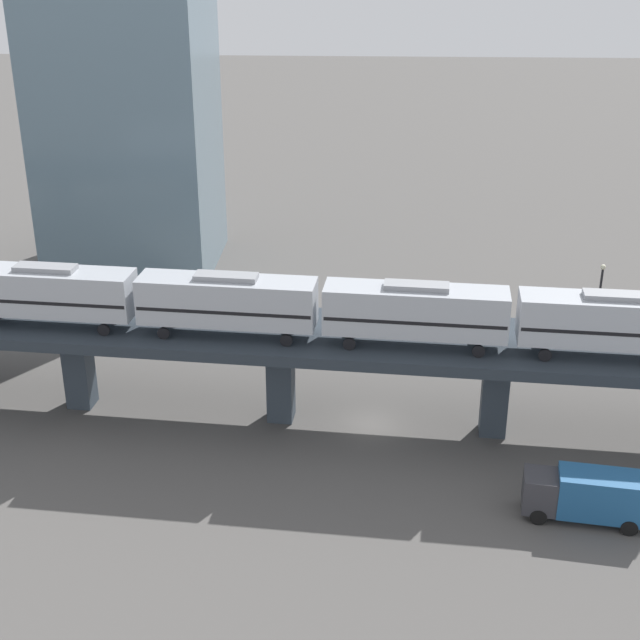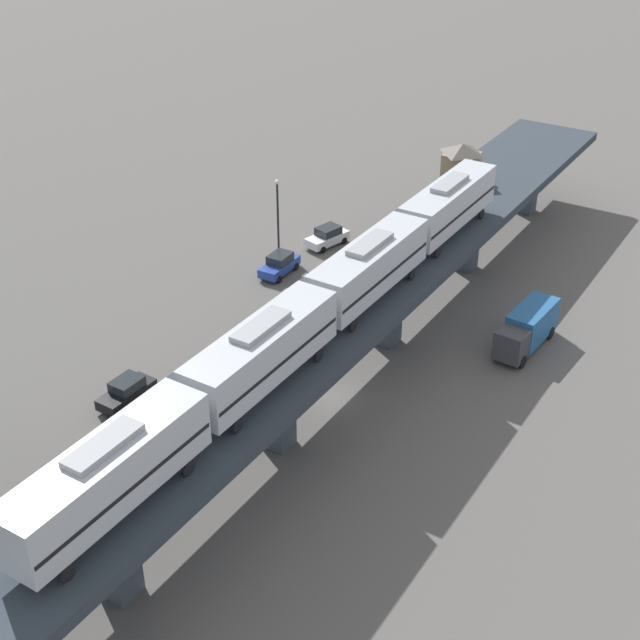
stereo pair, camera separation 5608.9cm
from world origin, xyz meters
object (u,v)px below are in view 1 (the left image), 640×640
Objects in this scene: street_car_blue at (548,342)px; street_lamp at (599,296)px; street_car_black at (284,337)px; office_tower at (127,90)px; street_car_white at (639,350)px; delivery_truck at (587,495)px; subway_train at (320,306)px.

street_lamp is at bearing -59.44° from street_car_blue.
street_car_blue is 22.04m from street_car_black.
street_car_black is at bearing -139.54° from office_tower.
delivery_truck is (-21.85, 9.14, 0.82)m from street_car_white.
subway_train is 29.57m from street_car_white.
street_lamp is (2.70, -26.44, 3.17)m from street_car_black.
street_car_blue is at bearing -5.00° from delivery_truck.
street_lamp is at bearing -84.17° from street_car_black.
street_car_white is 5.64m from street_lamp.
subway_train is 11.11× the size of street_car_blue.
delivery_truck is at bearing -120.25° from subway_train.
office_tower is at bearing 63.17° from street_car_blue.
street_car_black is (-0.10, 22.04, 0.00)m from street_car_blue.
office_tower is (33.21, 20.56, 8.44)m from subway_train.
delivery_truck is at bearing 157.31° from street_car_white.
street_car_blue is 6.02m from street_lamp.
office_tower reaches higher than street_car_blue.
delivery_truck is (-23.05, 2.02, 0.82)m from street_car_blue.
street_car_white is at bearing -64.16° from subway_train.
street_car_black is 0.13× the size of office_tower.
delivery_truck is 58.73m from office_tower.
subway_train is 10.90× the size of street_car_black.
office_tower reaches higher than street_lamp.
street_car_white and street_car_black have the same top height.
street_lamp is at bearing 35.52° from street_car_white.
street_car_black is at bearing 90.25° from street_car_blue.
delivery_truck is at bearing 165.94° from street_lamp.
street_car_white is 23.70m from delivery_truck.
street_lamp is (2.60, -4.41, 3.17)m from street_car_blue.
delivery_truck is 0.21× the size of office_tower.
street_lamp is 0.19× the size of office_tower.
street_car_white is 1.06× the size of street_car_blue.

